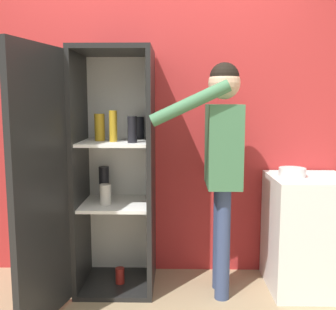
% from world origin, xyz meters
% --- Properties ---
extents(wall_back, '(7.00, 0.06, 2.55)m').
position_xyz_m(wall_back, '(0.00, 0.98, 1.27)').
color(wall_back, '#B72D2D').
rests_on(wall_back, ground_plane).
extents(refrigerator, '(0.77, 1.13, 1.83)m').
position_xyz_m(refrigerator, '(-0.36, 0.57, 0.92)').
color(refrigerator, black).
rests_on(refrigerator, ground_plane).
extents(person, '(0.64, 0.56, 1.72)m').
position_xyz_m(person, '(0.53, 0.53, 1.10)').
color(person, '#384770').
rests_on(person, ground_plane).
extents(counter, '(0.59, 0.59, 0.88)m').
position_xyz_m(counter, '(1.22, 0.63, 0.44)').
color(counter, white).
rests_on(counter, ground_plane).
extents(bowl, '(0.20, 0.20, 0.07)m').
position_xyz_m(bowl, '(1.08, 0.64, 0.92)').
color(bowl, white).
rests_on(bowl, counter).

